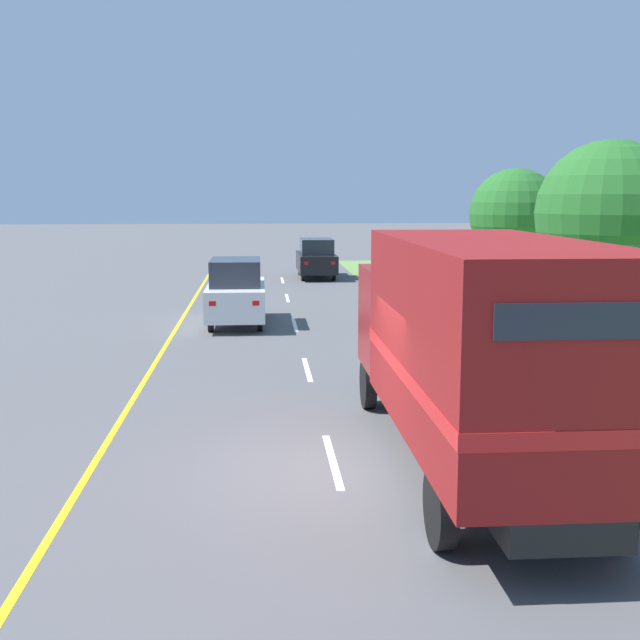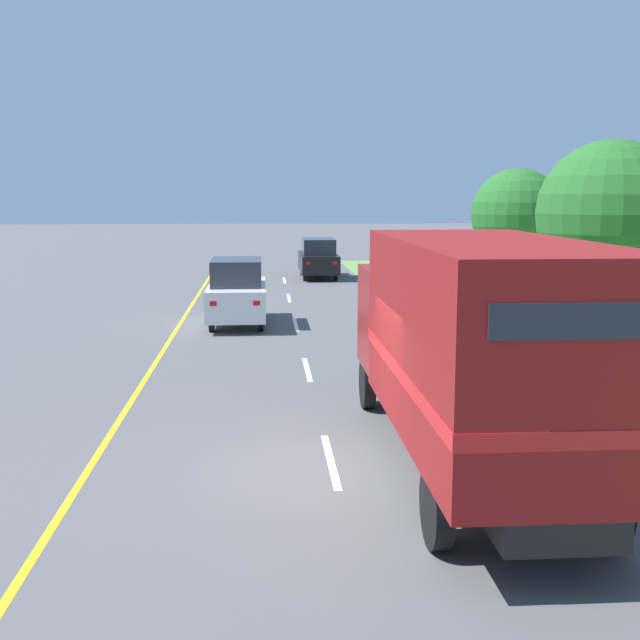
% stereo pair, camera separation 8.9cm
% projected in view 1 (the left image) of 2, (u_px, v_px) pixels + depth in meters
% --- Properties ---
extents(ground_plane, '(200.00, 200.00, 0.00)m').
position_uv_depth(ground_plane, '(335.00, 470.00, 12.14)').
color(ground_plane, '#515154').
extents(edge_line_yellow, '(0.12, 54.50, 0.01)m').
position_uv_depth(edge_line_yellow, '(167.00, 343.00, 22.36)').
color(edge_line_yellow, yellow).
rests_on(edge_line_yellow, ground).
extents(centre_dash_near, '(0.12, 2.60, 0.01)m').
position_uv_depth(centre_dash_near, '(333.00, 460.00, 12.55)').
color(centre_dash_near, white).
rests_on(centre_dash_near, ground).
extents(centre_dash_mid_a, '(0.12, 2.60, 0.01)m').
position_uv_depth(centre_dash_mid_a, '(307.00, 369.00, 19.05)').
color(centre_dash_mid_a, white).
rests_on(centre_dash_mid_a, ground).
extents(centre_dash_mid_b, '(0.12, 2.60, 0.01)m').
position_uv_depth(centre_dash_mid_b, '(295.00, 325.00, 25.55)').
color(centre_dash_mid_b, white).
rests_on(centre_dash_mid_b, ground).
extents(centre_dash_far, '(0.12, 2.60, 0.01)m').
position_uv_depth(centre_dash_far, '(287.00, 298.00, 32.05)').
color(centre_dash_far, white).
rests_on(centre_dash_far, ground).
extents(centre_dash_farthest, '(0.12, 2.60, 0.01)m').
position_uv_depth(centre_dash_farthest, '(282.00, 280.00, 38.55)').
color(centre_dash_farthest, white).
rests_on(centre_dash_farthest, ground).
extents(horse_trailer_truck, '(2.45, 8.41, 3.52)m').
position_uv_depth(horse_trailer_truck, '(475.00, 343.00, 11.71)').
color(horse_trailer_truck, black).
rests_on(horse_trailer_truck, ground).
extents(lead_car_white, '(1.80, 4.48, 2.10)m').
position_uv_depth(lead_car_white, '(236.00, 292.00, 25.46)').
color(lead_car_white, black).
rests_on(lead_car_white, ground).
extents(lead_car_black_ahead, '(1.80, 4.47, 1.95)m').
position_uv_depth(lead_car_black_ahead, '(316.00, 258.00, 39.56)').
color(lead_car_black_ahead, black).
rests_on(lead_car_black_ahead, ground).
extents(highway_sign, '(2.29, 0.09, 3.07)m').
position_uv_depth(highway_sign, '(604.00, 297.00, 16.61)').
color(highway_sign, '#9E9EA3').
rests_on(highway_sign, ground).
extents(roadside_tree_near, '(3.88, 3.88, 5.56)m').
position_uv_depth(roadside_tree_near, '(609.00, 214.00, 21.33)').
color(roadside_tree_near, '#4C3823').
rests_on(roadside_tree_near, ground).
extents(roadside_tree_mid, '(3.54, 3.54, 5.12)m').
position_uv_depth(roadside_tree_mid, '(515.00, 214.00, 31.22)').
color(roadside_tree_mid, '#4C3823').
rests_on(roadside_tree_mid, ground).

